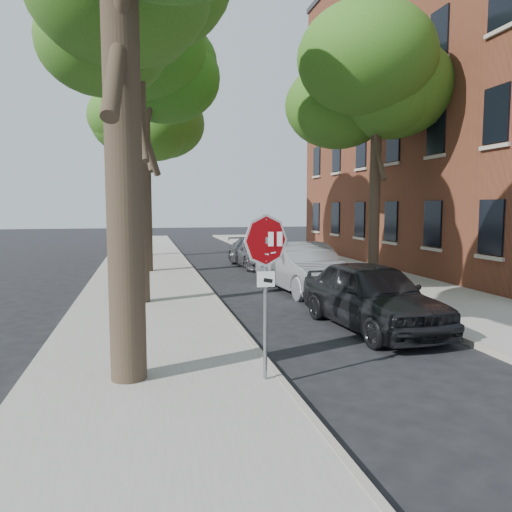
% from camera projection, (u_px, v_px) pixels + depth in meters
% --- Properties ---
extents(ground, '(120.00, 120.00, 0.00)m').
position_uv_depth(ground, '(307.00, 383.00, 8.05)').
color(ground, black).
rests_on(ground, ground).
extents(sidewalk_left, '(4.00, 55.00, 0.12)m').
position_uv_depth(sidewalk_left, '(145.00, 279.00, 19.14)').
color(sidewalk_left, gray).
rests_on(sidewalk_left, ground).
extents(sidewalk_right, '(4.00, 55.00, 0.12)m').
position_uv_depth(sidewalk_right, '(352.00, 272.00, 21.01)').
color(sidewalk_right, gray).
rests_on(sidewalk_right, ground).
extents(curb_left, '(0.12, 55.00, 0.13)m').
position_uv_depth(curb_left, '(199.00, 277.00, 19.59)').
color(curb_left, '#9E9384').
rests_on(curb_left, ground).
extents(curb_right, '(0.12, 55.00, 0.13)m').
position_uv_depth(curb_right, '(305.00, 274.00, 20.56)').
color(curb_right, '#9E9384').
rests_on(curb_right, ground).
extents(apartment_building, '(12.20, 20.20, 15.30)m').
position_uv_depth(apartment_building, '(493.00, 106.00, 23.95)').
color(apartment_building, brown).
rests_on(apartment_building, ground).
extents(stop_sign, '(0.76, 0.34, 2.61)m').
position_uv_depth(stop_sign, '(266.00, 264.00, 7.68)').
color(stop_sign, gray).
rests_on(stop_sign, sidewalk_left).
extents(tree_mid_a, '(5.59, 5.19, 9.84)m').
position_uv_depth(tree_mid_a, '(135.00, 31.00, 13.62)').
color(tree_mid_a, black).
rests_on(tree_mid_a, sidewalk_left).
extents(tree_mid_b, '(5.88, 5.46, 10.36)m').
position_uv_depth(tree_mid_b, '(143.00, 80.00, 20.43)').
color(tree_mid_b, black).
rests_on(tree_mid_b, sidewalk_left).
extents(tree_far, '(5.29, 4.91, 9.33)m').
position_uv_depth(tree_far, '(137.00, 126.00, 27.22)').
color(tree_far, black).
rests_on(tree_far, sidewalk_left).
extents(tree_right, '(5.29, 4.91, 9.33)m').
position_uv_depth(tree_right, '(375.00, 88.00, 18.46)').
color(tree_right, black).
rests_on(tree_right, sidewalk_right).
extents(car_a, '(2.24, 4.77, 1.58)m').
position_uv_depth(car_a, '(372.00, 295.00, 11.54)').
color(car_a, black).
rests_on(car_a, ground).
extents(car_b, '(2.19, 5.09, 1.63)m').
position_uv_depth(car_b, '(303.00, 268.00, 16.47)').
color(car_b, gray).
rests_on(car_b, ground).
extents(car_c, '(2.17, 4.69, 1.33)m').
position_uv_depth(car_c, '(256.00, 253.00, 23.43)').
color(car_c, '#46454A').
rests_on(car_c, ground).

